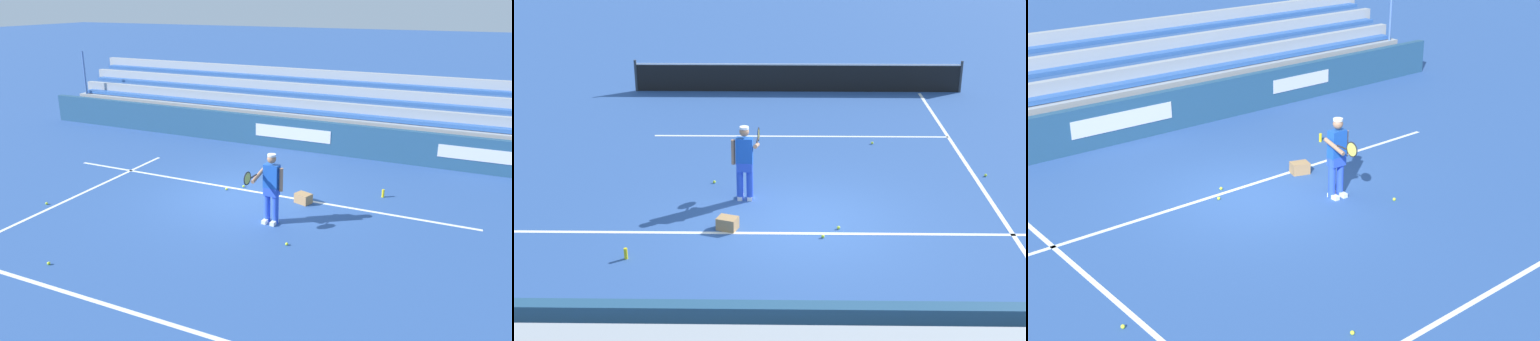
# 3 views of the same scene
# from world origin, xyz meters

# --- Properties ---
(ground_plane) EXTENTS (160.00, 160.00, 0.00)m
(ground_plane) POSITION_xyz_m (0.00, 0.00, 0.00)
(ground_plane) COLOR #2D5193
(court_baseline_white) EXTENTS (12.00, 0.10, 0.01)m
(court_baseline_white) POSITION_xyz_m (0.00, -0.50, 0.00)
(court_baseline_white) COLOR white
(court_baseline_white) RESTS_ON ground
(court_sideline_white) EXTENTS (0.10, 12.00, 0.01)m
(court_sideline_white) POSITION_xyz_m (4.11, 4.00, 0.00)
(court_sideline_white) COLOR white
(court_sideline_white) RESTS_ON ground
(court_service_line_white) EXTENTS (8.22, 0.10, 0.01)m
(court_service_line_white) POSITION_xyz_m (0.00, 5.50, 0.00)
(court_service_line_white) COLOR white
(court_service_line_white) RESTS_ON ground
(back_wall_sponsor_board) EXTENTS (22.56, 0.25, 1.10)m
(back_wall_sponsor_board) POSITION_xyz_m (-0.01, -4.86, 0.55)
(back_wall_sponsor_board) COLOR navy
(back_wall_sponsor_board) RESTS_ON ground
(bleacher_stand) EXTENTS (21.43, 2.40, 2.95)m
(bleacher_stand) POSITION_xyz_m (0.00, -6.69, 0.73)
(bleacher_stand) COLOR #9EA3A8
(bleacher_stand) RESTS_ON ground
(tennis_player) EXTENTS (0.61, 0.98, 1.71)m
(tennis_player) POSITION_xyz_m (-1.36, 1.18, 0.89)
(tennis_player) COLOR blue
(tennis_player) RESTS_ON ground
(ball_box_cardboard) EXTENTS (0.48, 0.42, 0.26)m
(ball_box_cardboard) POSITION_xyz_m (-1.65, -0.32, 0.13)
(ball_box_cardboard) COLOR #A87F51
(ball_box_cardboard) RESTS_ON ground
(tennis_ball_far_right) EXTENTS (0.07, 0.07, 0.07)m
(tennis_ball_far_right) POSITION_xyz_m (0.61, -0.29, 0.03)
(tennis_ball_far_right) COLOR #CCE533
(tennis_ball_far_right) RESTS_ON ground
(tennis_ball_toward_net) EXTENTS (0.07, 0.07, 0.07)m
(tennis_ball_toward_net) POSITION_xyz_m (1.91, 4.89, 0.03)
(tennis_ball_toward_net) COLOR #CCE533
(tennis_ball_toward_net) RESTS_ON ground
(tennis_ball_far_left) EXTENTS (0.07, 0.07, 0.07)m
(tennis_ball_far_left) POSITION_xyz_m (-2.14, 2.09, 0.03)
(tennis_ball_far_left) COLOR #CCE533
(tennis_ball_far_left) RESTS_ON ground
(tennis_ball_by_box) EXTENTS (0.07, 0.07, 0.07)m
(tennis_ball_by_box) POSITION_xyz_m (0.27, -0.68, 0.03)
(tennis_ball_by_box) COLOR #CCE533
(tennis_ball_by_box) RESTS_ON ground
(tennis_ball_near_player) EXTENTS (0.07, 0.07, 0.07)m
(tennis_ball_near_player) POSITION_xyz_m (4.38, 2.61, 0.03)
(tennis_ball_near_player) COLOR #CCE533
(tennis_ball_near_player) RESTS_ON ground
(water_bottle) EXTENTS (0.07, 0.07, 0.22)m
(water_bottle) POSITION_xyz_m (-3.48, -1.60, 0.11)
(water_bottle) COLOR yellow
(water_bottle) RESTS_ON ground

